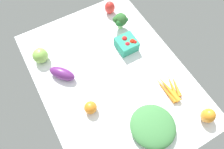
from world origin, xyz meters
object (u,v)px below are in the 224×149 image
berry_basket (127,44)px  leafy_greens_clump (153,126)px  heirloom_tomato_orange (91,108)px  eggplant (62,74)px  bell_pepper_orange (208,116)px  bell_pepper_red (110,8)px  carrot_bunch (170,88)px  heirloom_tomato_green (40,56)px  broccoli_head (120,20)px

berry_basket → leafy_greens_clump: (-46.10, 13.78, -0.48)cm
berry_basket → heirloom_tomato_orange: 42.21cm
eggplant → bell_pepper_orange: bell_pepper_orange is taller
eggplant → bell_pepper_red: bearing=-97.0°
bell_pepper_orange → carrot_bunch: bearing=15.0°
carrot_bunch → bell_pepper_red: bearing=0.8°
berry_basket → leafy_greens_clump: bearing=163.4°
berry_basket → carrot_bunch: bearing=-170.1°
berry_basket → bell_pepper_red: bell_pepper_red is taller
leafy_greens_clump → heirloom_tomato_green: heirloom_tomato_green is taller
broccoli_head → bell_pepper_orange: size_ratio=1.28×
heirloom_tomato_orange → leafy_greens_clump: (-22.54, -21.23, -0.05)cm
berry_basket → heirloom_tomato_orange: size_ratio=1.69×
heirloom_tomato_orange → bell_pepper_orange: size_ratio=0.76×
bell_pepper_orange → heirloom_tomato_green: size_ratio=0.98×
bell_pepper_red → leafy_greens_clump: bell_pepper_red is taller
carrot_bunch → broccoli_head: broccoli_head is taller
broccoli_head → bell_pepper_red: bearing=-3.3°
heirloom_tomato_orange → bell_pepper_orange: (-31.30, -46.59, 1.00)cm
bell_pepper_red → broccoli_head: 14.39cm
heirloom_tomato_orange → broccoli_head: 54.91cm
heirloom_tomato_green → heirloom_tomato_orange: bearing=-165.2°
eggplant → bell_pepper_red: 52.77cm
carrot_bunch → broccoli_head: 48.54cm
carrot_bunch → heirloom_tomato_green: (49.76, 51.41, 2.96)cm
eggplant → bell_pepper_red: bell_pepper_red is taller
carrot_bunch → berry_basket: berry_basket is taller
bell_pepper_red → leafy_greens_clump: size_ratio=0.38×
leafy_greens_clump → heirloom_tomato_orange: bearing=43.3°
eggplant → bell_pepper_orange: bearing=-176.6°
bell_pepper_orange → berry_basket: bearing=11.9°
bell_pepper_red → bell_pepper_orange: size_ratio=0.99×
heirloom_tomato_green → leafy_greens_clump: bearing=-153.0°
eggplant → broccoli_head: bearing=-111.5°
carrot_bunch → eggplant: 56.90cm
carrot_bunch → bell_pepper_orange: bell_pepper_orange is taller
berry_basket → bell_pepper_red: (28.86, -5.00, 0.53)cm
leafy_greens_clump → broccoli_head: bearing=-16.5°
heirloom_tomato_orange → heirloom_tomato_green: heirloom_tomato_green is taller
heirloom_tomato_green → bell_pepper_orange: bearing=-141.2°
heirloom_tomato_orange → leafy_greens_clump: 30.97cm
broccoli_head → leafy_greens_clump: 63.52cm
berry_basket → heirloom_tomato_green: 48.40cm
eggplant → bell_pepper_red: (28.16, -44.62, 1.04)cm
carrot_bunch → leafy_greens_clump: (-12.61, 19.62, 1.85)cm
broccoli_head → heirloom_tomato_green: size_ratio=1.26×
berry_basket → heirloom_tomato_green: size_ratio=1.26×
bell_pepper_red → eggplant: bearing=122.3°
broccoli_head → heirloom_tomato_green: bearing=88.2°
heirloom_tomato_orange → heirloom_tomato_green: (39.83, 10.56, 1.06)cm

